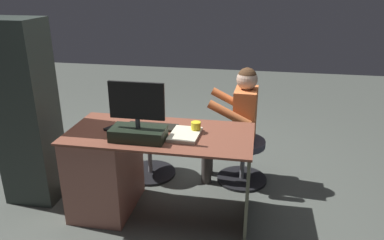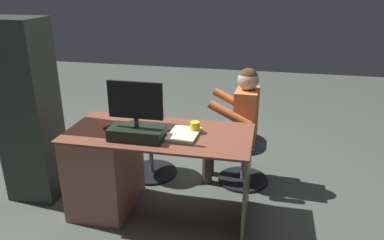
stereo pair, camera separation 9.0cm
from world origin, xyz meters
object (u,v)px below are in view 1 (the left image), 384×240
object	(u,v)px
office_chair_teddy	(150,151)
cup	(196,127)
tv_remote	(112,127)
person	(237,117)
desk	(115,168)
visitor_chair	(243,157)
teddy_bear	(149,119)
monitor	(138,125)
computer_mouse	(119,125)
keyboard	(152,127)

from	to	relation	value
office_chair_teddy	cup	bearing A→B (deg)	135.25
tv_remote	person	bearing A→B (deg)	-118.79
desk	visitor_chair	xyz separation A→B (m)	(-1.04, -0.67, -0.13)
tv_remote	teddy_bear	size ratio (longest dim) A/B	0.42
monitor	office_chair_teddy	distance (m)	1.00
computer_mouse	cup	bearing A→B (deg)	179.78
monitor	teddy_bear	bearing A→B (deg)	-78.28
keyboard	cup	xyz separation A→B (m)	(-0.37, 0.03, 0.03)
monitor	teddy_bear	world-z (taller)	monitor
person	office_chair_teddy	bearing A→B (deg)	2.78
keyboard	cup	distance (m)	0.37
cup	monitor	bearing A→B (deg)	28.07
cup	desk	bearing A→B (deg)	4.97
monitor	keyboard	world-z (taller)	monitor
tv_remote	person	distance (m)	1.17
cup	visitor_chair	world-z (taller)	cup
desk	person	bearing A→B (deg)	-145.62
monitor	teddy_bear	size ratio (longest dim) A/B	1.25
keyboard	computer_mouse	bearing A→B (deg)	5.42
tv_remote	teddy_bear	bearing A→B (deg)	-73.06
visitor_chair	tv_remote	bearing A→B (deg)	31.83
computer_mouse	tv_remote	size ratio (longest dim) A/B	0.64
desk	monitor	bearing A→B (deg)	150.87
computer_mouse	person	bearing A→B (deg)	-146.96
monitor	keyboard	bearing A→B (deg)	-98.43
monitor	office_chair_teddy	bearing A→B (deg)	-78.10
desk	office_chair_teddy	xyz separation A→B (m)	(-0.12, -0.62, -0.13)
computer_mouse	visitor_chair	world-z (taller)	computer_mouse
desk	teddy_bear	bearing A→B (deg)	-100.35
teddy_bear	person	xyz separation A→B (m)	(-0.85, -0.03, 0.07)
monitor	office_chair_teddy	world-z (taller)	monitor
monitor	tv_remote	bearing A→B (deg)	-31.90
monitor	desk	bearing A→B (deg)	-29.13
tv_remote	teddy_bear	distance (m)	0.64
desk	monitor	distance (m)	0.57
monitor	computer_mouse	distance (m)	0.34
keyboard	office_chair_teddy	xyz separation A→B (m)	(0.20, -0.53, -0.49)
teddy_bear	keyboard	bearing A→B (deg)	110.09
desk	computer_mouse	bearing A→B (deg)	-125.95
tv_remote	office_chair_teddy	bearing A→B (deg)	-73.27
computer_mouse	person	xyz separation A→B (m)	(-0.92, -0.60, -0.09)
teddy_bear	visitor_chair	xyz separation A→B (m)	(-0.93, -0.03, -0.34)
visitor_chair	computer_mouse	bearing A→B (deg)	31.16
desk	office_chair_teddy	bearing A→B (deg)	-100.54
computer_mouse	office_chair_teddy	distance (m)	0.75
monitor	person	distance (m)	1.09
cup	office_chair_teddy	distance (m)	0.96
monitor	visitor_chair	size ratio (longest dim) A/B	0.91
keyboard	visitor_chair	size ratio (longest dim) A/B	0.86
computer_mouse	person	world-z (taller)	person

